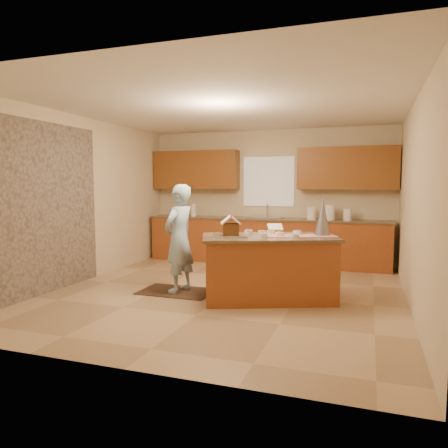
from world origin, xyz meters
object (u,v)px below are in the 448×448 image
(island_base, at_px, (269,269))
(tinsel_tree, at_px, (323,216))
(boy, at_px, (179,238))
(gingerbread_house, at_px, (231,227))

(island_base, distance_m, tinsel_tree, 1.05)
(island_base, bearing_deg, boy, 160.25)
(island_base, distance_m, gingerbread_house, 0.80)
(tinsel_tree, relative_size, gingerbread_house, 1.52)
(boy, bearing_deg, island_base, 103.88)
(boy, bearing_deg, gingerbread_house, 89.10)
(tinsel_tree, relative_size, boy, 0.34)
(boy, height_order, gingerbread_house, boy)
(island_base, height_order, gingerbread_house, gingerbread_house)
(island_base, height_order, boy, boy)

